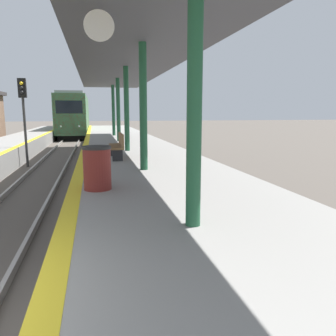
# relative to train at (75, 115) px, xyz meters

# --- Properties ---
(platform_right) EXTENTS (4.68, 80.00, 0.97)m
(platform_right) POSITION_rel_train_xyz_m (3.84, -36.01, -1.84)
(platform_right) COLOR gray
(platform_right) RESTS_ON ground
(train) EXTENTS (2.88, 16.62, 4.57)m
(train) POSITION_rel_train_xyz_m (0.00, 0.00, 0.00)
(train) COLOR black
(train) RESTS_ON ground
(signal_mid) EXTENTS (0.36, 0.31, 4.22)m
(signal_mid) POSITION_rel_train_xyz_m (-1.14, -21.92, 0.64)
(signal_mid) COLOR #2D2D2D
(signal_mid) RESTS_ON ground
(station_canopy) EXTENTS (4.13, 24.75, 3.79)m
(station_canopy) POSITION_rel_train_xyz_m (3.51, -24.48, 2.26)
(station_canopy) COLOR #1E5133
(station_canopy) RESTS_ON platform_right
(trash_bin) EXTENTS (0.63, 0.63, 0.95)m
(trash_bin) POSITION_rel_train_xyz_m (2.15, -31.70, -0.88)
(trash_bin) COLOR maroon
(trash_bin) RESTS_ON platform_right
(bench) EXTENTS (0.44, 1.76, 0.92)m
(bench) POSITION_rel_train_xyz_m (2.94, -26.86, -0.86)
(bench) COLOR brown
(bench) RESTS_ON platform_right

